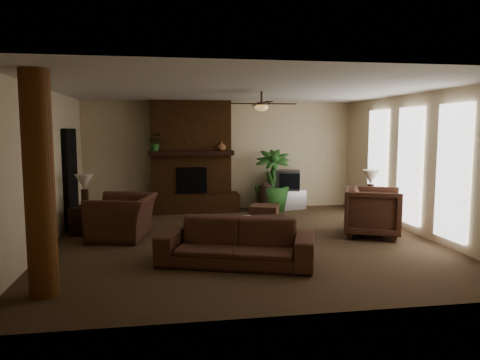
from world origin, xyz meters
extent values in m
plane|color=#503B28|center=(0.00, 0.00, 0.00)|extent=(7.00, 7.00, 0.00)
plane|color=silver|center=(0.00, 0.00, 2.80)|extent=(7.00, 7.00, 0.00)
plane|color=beige|center=(0.00, 3.50, 1.40)|extent=(7.00, 0.00, 7.00)
plane|color=beige|center=(0.00, -3.50, 1.40)|extent=(7.00, 0.00, 7.00)
plane|color=beige|center=(-3.50, 0.00, 1.40)|extent=(0.00, 7.00, 7.00)
plane|color=beige|center=(3.50, 0.00, 1.40)|extent=(0.00, 7.00, 7.00)
cube|color=#4D2C14|center=(-0.80, 3.25, 1.40)|extent=(2.00, 0.50, 2.80)
cube|color=#4D2C14|center=(-0.80, 3.15, 0.23)|extent=(2.40, 0.70, 0.45)
cube|color=black|center=(-0.80, 2.99, 0.82)|extent=(0.75, 0.04, 0.65)
cube|color=black|center=(-0.80, 2.97, 1.50)|extent=(2.10, 0.28, 0.12)
cube|color=white|center=(3.45, 1.60, 1.35)|extent=(0.08, 0.85, 2.35)
cube|color=white|center=(3.45, 0.20, 1.35)|extent=(0.08, 0.85, 2.35)
cube|color=white|center=(3.45, -1.20, 1.35)|extent=(0.08, 0.85, 2.35)
cylinder|color=brown|center=(-2.95, -2.40, 1.40)|extent=(0.36, 0.36, 2.80)
cube|color=black|center=(-3.44, 1.80, 1.05)|extent=(0.10, 1.00, 2.10)
cylinder|color=#312016|center=(0.40, 0.30, 2.68)|extent=(0.04, 0.04, 0.24)
cylinder|color=#312016|center=(0.40, 0.30, 2.56)|extent=(0.20, 0.20, 0.06)
ellipsoid|color=#F2BF72|center=(0.40, 0.30, 2.50)|extent=(0.26, 0.26, 0.14)
cube|color=black|center=(0.80, 0.30, 2.57)|extent=(0.55, 0.12, 0.01)
cube|color=black|center=(0.00, 0.30, 2.57)|extent=(0.55, 0.12, 0.01)
cube|color=black|center=(0.40, 0.70, 2.57)|extent=(0.12, 0.55, 0.01)
cube|color=black|center=(0.40, -0.10, 2.57)|extent=(0.12, 0.55, 0.01)
imported|color=#4F2F21|center=(-0.37, -1.48, 0.46)|extent=(2.47, 1.42, 0.93)
imported|color=#4F2F21|center=(-2.25, 0.52, 0.55)|extent=(1.06, 1.41, 1.11)
imported|color=#4F2F21|center=(2.55, -0.08, 0.53)|extent=(1.29, 1.33, 1.05)
cube|color=black|center=(0.23, -0.08, 0.40)|extent=(1.20, 0.70, 0.06)
cube|color=black|center=(-0.27, -0.33, 0.18)|extent=(0.07, 0.07, 0.37)
cube|color=black|center=(0.73, -0.33, 0.18)|extent=(0.07, 0.07, 0.37)
cube|color=black|center=(-0.27, 0.17, 0.18)|extent=(0.07, 0.07, 0.37)
cube|color=black|center=(0.73, 0.17, 0.18)|extent=(0.07, 0.07, 0.37)
cube|color=#4F2F21|center=(0.73, 1.48, 0.20)|extent=(0.78, 0.78, 0.40)
cube|color=silver|center=(1.72, 3.15, 0.25)|extent=(0.96, 0.72, 0.50)
cube|color=#39393C|center=(1.70, 3.15, 0.76)|extent=(0.76, 0.65, 0.52)
cube|color=black|center=(1.70, 2.88, 0.76)|extent=(0.51, 0.16, 0.40)
cylinder|color=#31221B|center=(1.01, 2.72, 0.35)|extent=(0.34, 0.34, 0.70)
sphere|color=#31221B|center=(1.01, 2.72, 0.60)|extent=(0.34, 0.34, 0.34)
imported|color=#2C5D25|center=(1.23, 2.88, 0.44)|extent=(1.17, 1.71, 0.88)
cube|color=black|center=(-3.02, 1.00, 0.28)|extent=(0.64, 0.64, 0.55)
cylinder|color=#312016|center=(-3.02, 1.01, 0.73)|extent=(0.18, 0.18, 0.35)
cone|color=beige|center=(-3.02, 1.01, 1.05)|extent=(0.46, 0.46, 0.30)
cube|color=black|center=(3.00, 0.94, 0.28)|extent=(0.66, 0.66, 0.55)
cylinder|color=#312016|center=(2.98, 0.94, 0.73)|extent=(0.15, 0.15, 0.35)
cone|color=beige|center=(2.98, 0.94, 1.05)|extent=(0.37, 0.37, 0.30)
imported|color=#2C5D25|center=(-1.67, 2.93, 1.72)|extent=(0.47, 0.50, 0.33)
imported|color=#905A39|center=(-0.05, 2.96, 1.67)|extent=(0.27, 0.27, 0.22)
imported|color=#999999|center=(-0.05, -0.05, 0.57)|extent=(0.22, 0.05, 0.29)
imported|color=#999999|center=(0.46, -0.24, 0.58)|extent=(0.20, 0.12, 0.29)
camera|label=1|loc=(-1.40, -8.17, 2.07)|focal=33.55mm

